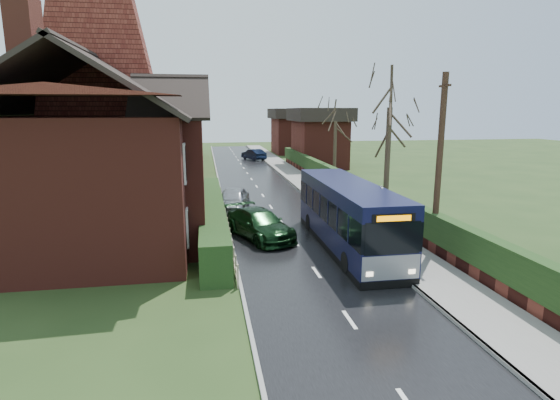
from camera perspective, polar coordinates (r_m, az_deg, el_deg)
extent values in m
plane|color=#34491F|center=(19.22, 3.29, -7.36)|extent=(140.00, 140.00, 0.00)
cube|color=black|center=(28.69, -1.20, -0.93)|extent=(6.00, 100.00, 0.02)
cube|color=slate|center=(29.59, 6.97, -0.51)|extent=(2.50, 100.00, 0.14)
cube|color=gray|center=(29.27, 4.72, -0.59)|extent=(0.12, 100.00, 0.14)
cube|color=gray|center=(28.40, -7.30, -1.07)|extent=(0.12, 100.00, 0.10)
cube|color=#193213|center=(23.34, -8.87, -2.01)|extent=(1.20, 16.00, 1.60)
cube|color=maroon|center=(30.02, 9.81, 0.03)|extent=(0.30, 50.00, 0.60)
cube|color=#193213|center=(29.85, 9.87, 1.72)|extent=(0.60, 50.00, 1.20)
cube|color=maroon|center=(23.43, -21.62, 2.84)|extent=(8.00, 14.00, 6.00)
cube|color=maroon|center=(20.00, -13.50, 1.96)|extent=(2.50, 4.00, 6.00)
cube|color=brown|center=(19.49, -30.41, 18.82)|extent=(0.90, 1.40, 2.20)
cube|color=brown|center=(27.13, -18.72, 17.29)|extent=(0.90, 1.40, 2.20)
cube|color=silver|center=(18.31, -11.95, -3.33)|extent=(0.08, 1.20, 1.60)
cube|color=black|center=(18.31, -11.86, -3.33)|extent=(0.03, 0.95, 1.35)
cube|color=silver|center=(17.83, -12.30, 4.77)|extent=(0.08, 1.20, 1.60)
cube|color=black|center=(17.83, -12.20, 4.77)|extent=(0.03, 0.95, 1.35)
cube|color=silver|center=(22.20, -11.60, -0.70)|extent=(0.08, 1.20, 1.60)
cube|color=black|center=(22.20, -11.52, -0.69)|extent=(0.03, 0.95, 1.35)
cube|color=silver|center=(21.80, -11.87, 6.00)|extent=(0.08, 1.20, 1.60)
cube|color=black|center=(21.80, -11.80, 6.00)|extent=(0.03, 0.95, 1.35)
cube|color=silver|center=(26.12, -11.35, 1.15)|extent=(0.08, 1.20, 1.60)
cube|color=black|center=(26.12, -11.28, 1.15)|extent=(0.03, 0.95, 1.35)
cube|color=silver|center=(25.78, -11.58, 6.84)|extent=(0.08, 1.20, 1.60)
cube|color=black|center=(25.78, -11.51, 6.84)|extent=(0.03, 0.95, 1.35)
cube|color=silver|center=(28.58, -11.23, 2.05)|extent=(0.08, 1.20, 1.60)
cube|color=black|center=(28.58, -11.17, 2.05)|extent=(0.03, 0.95, 1.35)
cube|color=silver|center=(28.28, -11.44, 7.25)|extent=(0.08, 1.20, 1.60)
cube|color=black|center=(28.28, -11.38, 7.25)|extent=(0.03, 0.95, 1.35)
cube|color=black|center=(20.42, 8.76, -3.89)|extent=(2.31, 9.93, 1.03)
cube|color=black|center=(20.17, 8.85, -1.01)|extent=(2.33, 9.93, 1.08)
cube|color=black|center=(20.00, 8.92, 1.34)|extent=(2.31, 9.93, 0.59)
cube|color=black|center=(20.61, 8.70, -5.69)|extent=(2.31, 9.93, 0.32)
cube|color=gray|center=(16.06, 14.23, -8.52)|extent=(2.16, 0.13, 0.90)
cube|color=black|center=(15.70, 14.47, -4.85)|extent=(2.03, 0.09, 1.17)
cube|color=black|center=(15.52, 14.60, -2.29)|extent=(1.58, 0.09, 0.32)
cube|color=#FF8C00|center=(15.48, 14.66, -2.33)|extent=(1.24, 0.05, 0.20)
cube|color=black|center=(16.27, 14.13, -10.56)|extent=(2.21, 0.15, 0.27)
cube|color=#FFF2CC|center=(15.78, 11.62, -9.46)|extent=(0.25, 0.05, 0.16)
cube|color=#FFF2CC|center=(16.40, 16.84, -8.92)|extent=(0.25, 0.05, 0.16)
cylinder|color=black|center=(17.36, 8.75, -8.08)|extent=(0.26, 0.87, 0.87)
cylinder|color=black|center=(18.08, 14.96, -7.54)|extent=(0.26, 0.87, 0.87)
cylinder|color=black|center=(23.20, 3.91, -2.91)|extent=(0.26, 0.87, 0.87)
cylinder|color=black|center=(23.75, 8.70, -2.68)|extent=(0.26, 0.87, 0.87)
imported|color=#A0A1A5|center=(27.35, -6.18, -0.02)|extent=(2.74, 4.73, 1.51)
imported|color=black|center=(21.69, -2.68, -3.18)|extent=(3.58, 5.26, 1.42)
imported|color=black|center=(56.39, -3.46, 5.96)|extent=(3.00, 4.48, 1.40)
cylinder|color=slate|center=(19.34, 12.93, -2.73)|extent=(0.09, 0.09, 3.10)
cube|color=white|center=(19.06, 13.11, 1.14)|extent=(0.18, 0.47, 0.35)
cube|color=white|center=(19.14, 13.05, -0.16)|extent=(0.16, 0.42, 0.31)
cylinder|color=#2F1E15|center=(20.10, 20.06, 4.24)|extent=(0.27, 0.27, 7.81)
cube|color=#2F1E15|center=(19.99, 20.74, 13.79)|extent=(0.18, 1.01, 0.09)
cylinder|color=#352A1F|center=(25.52, 13.81, 4.45)|extent=(0.31, 0.31, 6.41)
cylinder|color=#382D21|center=(39.43, 7.18, 6.32)|extent=(0.29, 0.29, 5.32)
cylinder|color=#3D2C24|center=(32.09, -25.29, 5.20)|extent=(0.30, 0.30, 6.54)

